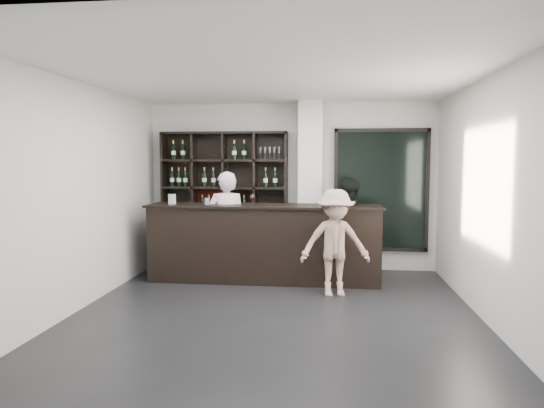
# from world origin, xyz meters

# --- Properties ---
(floor) EXTENTS (5.00, 5.50, 0.01)m
(floor) POSITION_xyz_m (0.00, 0.00, -0.01)
(floor) COLOR black
(floor) RESTS_ON ground
(wine_shelf) EXTENTS (2.20, 0.35, 2.40)m
(wine_shelf) POSITION_xyz_m (-1.15, 2.57, 1.20)
(wine_shelf) COLOR black
(wine_shelf) RESTS_ON floor
(structural_column) EXTENTS (0.40, 0.40, 2.90)m
(structural_column) POSITION_xyz_m (0.35, 2.47, 1.45)
(structural_column) COLOR silver
(structural_column) RESTS_ON floor
(glass_panel) EXTENTS (1.60, 0.08, 2.10)m
(glass_panel) POSITION_xyz_m (1.55, 2.69, 1.40)
(glass_panel) COLOR black
(glass_panel) RESTS_ON floor
(tasting_counter) EXTENTS (3.67, 0.75, 1.21)m
(tasting_counter) POSITION_xyz_m (-0.35, 1.75, 0.61)
(tasting_counter) COLOR black
(tasting_counter) RESTS_ON floor
(taster_pink) EXTENTS (0.69, 0.51, 1.73)m
(taster_pink) POSITION_xyz_m (-0.97, 1.85, 0.87)
(taster_pink) COLOR #F0C0CE
(taster_pink) RESTS_ON floor
(taster_black) EXTENTS (0.96, 0.88, 1.61)m
(taster_black) POSITION_xyz_m (0.95, 1.99, 0.81)
(taster_black) COLOR black
(taster_black) RESTS_ON floor
(customer) EXTENTS (1.04, 0.68, 1.50)m
(customer) POSITION_xyz_m (0.75, 1.05, 0.75)
(customer) COLOR #A27F71
(customer) RESTS_ON floor
(wine_glass) EXTENTS (0.08, 0.08, 0.19)m
(wine_glass) POSITION_xyz_m (-0.53, 1.77, 1.31)
(wine_glass) COLOR white
(wine_glass) RESTS_ON tasting_counter
(spit_cup) EXTENTS (0.10, 0.10, 0.10)m
(spit_cup) POSITION_xyz_m (-1.25, 1.70, 1.26)
(spit_cup) COLOR silver
(spit_cup) RESTS_ON tasting_counter
(napkin_stack) EXTENTS (0.12, 0.12, 0.02)m
(napkin_stack) POSITION_xyz_m (0.76, 1.87, 1.22)
(napkin_stack) COLOR white
(napkin_stack) RESTS_ON tasting_counter
(card_stand) EXTENTS (0.12, 0.08, 0.16)m
(card_stand) POSITION_xyz_m (-1.82, 1.72, 1.29)
(card_stand) COLOR white
(card_stand) RESTS_ON tasting_counter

